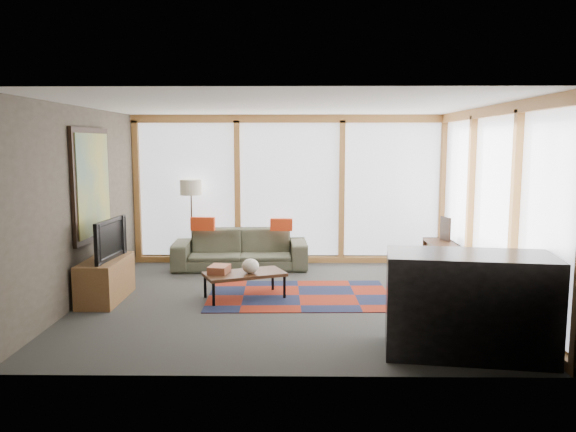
{
  "coord_description": "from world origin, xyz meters",
  "views": [
    {
      "loc": [
        0.1,
        -7.39,
        2.12
      ],
      "look_at": [
        0.0,
        0.4,
        1.1
      ],
      "focal_mm": 35.0,
      "sensor_mm": 36.0,
      "label": 1
    }
  ],
  "objects_px": {
    "coffee_table": "(245,285)",
    "television": "(104,239)",
    "bar_counter": "(469,304)",
    "tv_console": "(106,279)",
    "sofa": "(240,249)",
    "bookshelf": "(453,269)",
    "floor_lamp": "(192,223)"
  },
  "relations": [
    {
      "from": "floor_lamp",
      "to": "bookshelf",
      "type": "xyz_separation_m",
      "value": [
        4.11,
        -1.41,
        -0.47
      ]
    },
    {
      "from": "tv_console",
      "to": "coffee_table",
      "type": "bearing_deg",
      "value": 3.49
    },
    {
      "from": "coffee_table",
      "to": "bookshelf",
      "type": "distance_m",
      "value": 3.09
    },
    {
      "from": "coffee_table",
      "to": "television",
      "type": "relative_size",
      "value": 1.14
    },
    {
      "from": "coffee_table",
      "to": "television",
      "type": "height_order",
      "value": "television"
    },
    {
      "from": "coffee_table",
      "to": "bookshelf",
      "type": "height_order",
      "value": "bookshelf"
    },
    {
      "from": "bar_counter",
      "to": "coffee_table",
      "type": "bearing_deg",
      "value": 148.63
    },
    {
      "from": "coffee_table",
      "to": "tv_console",
      "type": "bearing_deg",
      "value": -176.51
    },
    {
      "from": "floor_lamp",
      "to": "bar_counter",
      "type": "bearing_deg",
      "value": -49.03
    },
    {
      "from": "television",
      "to": "tv_console",
      "type": "bearing_deg",
      "value": 33.54
    },
    {
      "from": "sofa",
      "to": "tv_console",
      "type": "bearing_deg",
      "value": -132.92
    },
    {
      "from": "sofa",
      "to": "bookshelf",
      "type": "xyz_separation_m",
      "value": [
        3.26,
        -1.22,
        -0.05
      ]
    },
    {
      "from": "television",
      "to": "bar_counter",
      "type": "xyz_separation_m",
      "value": [
        4.3,
        -1.89,
        -0.32
      ]
    },
    {
      "from": "sofa",
      "to": "bookshelf",
      "type": "bearing_deg",
      "value": -23.65
    },
    {
      "from": "bar_counter",
      "to": "tv_console",
      "type": "bearing_deg",
      "value": 164.43
    },
    {
      "from": "floor_lamp",
      "to": "television",
      "type": "height_order",
      "value": "floor_lamp"
    },
    {
      "from": "bookshelf",
      "to": "bar_counter",
      "type": "distance_m",
      "value": 2.72
    },
    {
      "from": "television",
      "to": "bar_counter",
      "type": "height_order",
      "value": "television"
    },
    {
      "from": "tv_console",
      "to": "bar_counter",
      "type": "height_order",
      "value": "bar_counter"
    },
    {
      "from": "sofa",
      "to": "tv_console",
      "type": "height_order",
      "value": "sofa"
    },
    {
      "from": "sofa",
      "to": "bookshelf",
      "type": "distance_m",
      "value": 3.48
    },
    {
      "from": "floor_lamp",
      "to": "television",
      "type": "bearing_deg",
      "value": -109.73
    },
    {
      "from": "television",
      "to": "bar_counter",
      "type": "bearing_deg",
      "value": -108.71
    },
    {
      "from": "bar_counter",
      "to": "television",
      "type": "bearing_deg",
      "value": 164.47
    },
    {
      "from": "floor_lamp",
      "to": "tv_console",
      "type": "relative_size",
      "value": 1.32
    },
    {
      "from": "bar_counter",
      "to": "floor_lamp",
      "type": "bearing_deg",
      "value": 139.18
    },
    {
      "from": "floor_lamp",
      "to": "tv_console",
      "type": "xyz_separation_m",
      "value": [
        -0.78,
        -2.16,
        -0.46
      ]
    },
    {
      "from": "floor_lamp",
      "to": "tv_console",
      "type": "bearing_deg",
      "value": -109.83
    },
    {
      "from": "television",
      "to": "bar_counter",
      "type": "relative_size",
      "value": 0.58
    },
    {
      "from": "sofa",
      "to": "floor_lamp",
      "type": "bearing_deg",
      "value": 163.77
    },
    {
      "from": "sofa",
      "to": "bar_counter",
      "type": "xyz_separation_m",
      "value": [
        2.67,
        -3.86,
        0.19
      ]
    },
    {
      "from": "bookshelf",
      "to": "tv_console",
      "type": "distance_m",
      "value": 4.95
    }
  ]
}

